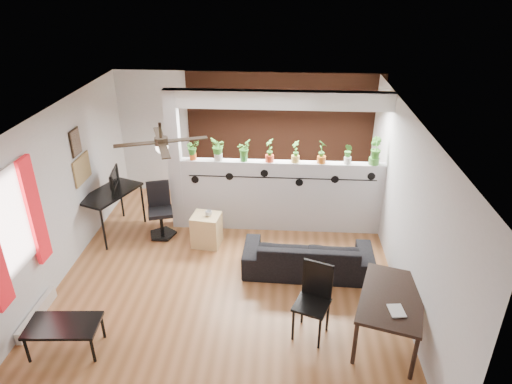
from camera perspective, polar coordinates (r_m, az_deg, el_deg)
name	(u,v)px	position (r m, az deg, el deg)	size (l,w,h in m)	color
room_shell	(226,203)	(6.73, -3.72, -1.32)	(6.30, 7.10, 2.90)	brown
partition_wall	(281,196)	(8.30, 3.19, -0.50)	(3.60, 0.18, 1.35)	#BCBCC1
ceiling_header	(284,100)	(7.66, 3.52, 11.41)	(3.60, 0.18, 0.30)	silver
pier_column	(175,162)	(8.27, -10.08, 3.77)	(0.22, 0.20, 2.60)	#BCBCC1
brick_panel	(283,136)	(9.41, 3.43, 6.96)	(3.90, 0.05, 2.60)	brown
vine_decal	(282,178)	(8.04, 3.25, 1.76)	(3.31, 0.01, 0.30)	black
window_assembly	(11,226)	(6.49, -28.26, -3.76)	(0.09, 1.30, 1.55)	white
baseboard_heater	(37,314)	(7.23, -25.71, -13.56)	(0.08, 1.00, 0.18)	silver
corkboard	(82,169)	(8.25, -20.92, 2.69)	(0.03, 0.60, 0.45)	olive
framed_art	(75,142)	(8.04, -21.64, 5.81)	(0.03, 0.34, 0.44)	#8C7259
ceiling_fan	(162,144)	(6.21, -11.72, 5.95)	(1.19, 1.19, 0.43)	black
potted_plant_0	(193,149)	(8.11, -7.94, 5.32)	(0.22, 0.22, 0.36)	#E4591A
potted_plant_1	(218,148)	(8.02, -4.77, 5.46)	(0.21, 0.25, 0.42)	silver
potted_plant_2	(244,150)	(7.98, -1.54, 5.26)	(0.17, 0.20, 0.38)	#2F822F
potted_plant_3	(270,150)	(7.94, 1.71, 5.33)	(0.20, 0.24, 0.42)	red
potted_plant_4	(296,151)	(7.94, 4.98, 5.16)	(0.22, 0.24, 0.40)	gold
potted_plant_5	(322,151)	(7.96, 8.24, 5.13)	(0.26, 0.27, 0.42)	#C85E17
potted_plant_6	(348,153)	(8.02, 11.45, 4.80)	(0.21, 0.22, 0.36)	white
potted_plant_7	(375,150)	(8.07, 14.68, 5.07)	(0.29, 0.32, 0.48)	#428630
sofa	(308,256)	(7.38, 6.47, -7.93)	(1.94, 0.77, 0.57)	black
cube_shelf	(207,230)	(8.04, -6.19, -4.74)	(0.47, 0.42, 0.58)	tan
cup	(209,213)	(7.86, -5.95, -2.66)	(0.12, 0.12, 0.09)	gray
computer_desk	(110,196)	(8.54, -17.75, -0.45)	(0.98, 1.28, 0.83)	black
monitor	(112,183)	(8.59, -17.58, 1.05)	(0.06, 0.34, 0.20)	black
office_chair	(160,213)	(8.38, -11.86, -2.63)	(0.52, 0.53, 1.00)	black
dining_table	(392,301)	(6.19, 16.61, -12.89)	(1.09, 1.43, 0.69)	black
book	(389,311)	(5.89, 16.32, -14.10)	(0.18, 0.24, 0.02)	gray
folding_chair	(315,293)	(6.10, 7.34, -12.46)	(0.55, 0.55, 1.05)	black
coffee_table	(63,327)	(6.43, -22.94, -15.28)	(0.92, 0.56, 0.42)	black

